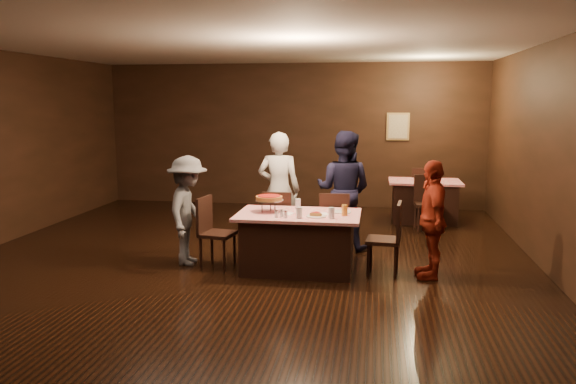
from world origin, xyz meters
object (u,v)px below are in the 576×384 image
object	(u,v)px
pizza_stand	(269,198)
chair_end_left	(218,232)
main_table	(298,242)
diner_red_shirt	(432,219)
chair_far_right	(333,224)
glass_front_right	(331,213)
back_table	(424,201)
chair_back_near	(427,203)
diner_grey_knit	(188,211)
glass_front_left	(299,213)
glass_back	(298,204)
chair_back_far	(422,191)
chair_end_right	(383,239)
glass_amber	(344,210)
plate_empty	(342,212)
diner_navy_hoodie	(343,190)
diner_white_jacket	(279,190)
chair_far_left	(278,222)

from	to	relation	value
pizza_stand	chair_end_left	bearing A→B (deg)	-175.91
main_table	diner_red_shirt	distance (m)	1.73
chair_far_right	glass_front_right	world-z (taller)	chair_far_right
back_table	chair_back_near	distance (m)	0.71
diner_grey_knit	glass_front_left	xyz separation A→B (m)	(1.58, -0.38, 0.09)
diner_red_shirt	glass_back	size ratio (longest dim) A/B	10.72
main_table	glass_back	bearing A→B (deg)	99.46
chair_back_far	chair_back_near	bearing A→B (deg)	90.24
diner_grey_knit	glass_front_left	size ratio (longest dim) A/B	10.66
chair_back_far	diner_red_shirt	distance (m)	4.01
glass_front_right	main_table	bearing A→B (deg)	150.95
chair_far_right	diner_red_shirt	distance (m)	1.53
chair_end_left	chair_end_right	distance (m)	2.20
glass_amber	glass_back	bearing A→B (deg)	151.70
main_table	chair_far_right	bearing A→B (deg)	61.93
back_table	plate_empty	xyz separation A→B (m)	(-1.32, -3.23, 0.39)
main_table	chair_back_near	bearing A→B (deg)	55.03
main_table	back_table	bearing A→B (deg)	60.99
chair_end_left	diner_navy_hoodie	world-z (taller)	diner_navy_hoodie
glass_front_left	chair_end_left	bearing A→B (deg)	165.38
diner_navy_hoodie	diner_red_shirt	world-z (taller)	diner_navy_hoodie
back_table	glass_amber	xyz separation A→B (m)	(-1.27, -3.43, 0.46)
chair_end_right	glass_front_left	size ratio (longest dim) A/B	6.79
chair_far_right	chair_back_near	size ratio (longest dim) A/B	1.00
chair_far_right	plate_empty	bearing A→B (deg)	96.93
chair_end_right	diner_white_jacket	xyz separation A→B (m)	(-1.57, 1.18, 0.41)
chair_far_right	glass_front_left	bearing A→B (deg)	64.46
chair_end_left	glass_back	distance (m)	1.15
diner_red_shirt	plate_empty	world-z (taller)	diner_red_shirt
diner_grey_knit	diner_red_shirt	size ratio (longest dim) A/B	0.99
plate_empty	chair_back_near	bearing A→B (deg)	62.37
main_table	chair_far_left	distance (m)	0.85
chair_far_left	diner_red_shirt	size ratio (longest dim) A/B	0.63
main_table	chair_end_left	distance (m)	1.10
glass_amber	chair_far_right	bearing A→B (deg)	104.04
chair_far_left	chair_end_left	size ratio (longest dim) A/B	1.00
main_table	chair_end_right	distance (m)	1.10
diner_navy_hoodie	glass_front_left	world-z (taller)	diner_navy_hoodie
chair_far_left	glass_front_left	bearing A→B (deg)	111.12
main_table	glass_front_right	distance (m)	0.69
main_table	diner_navy_hoodie	xyz separation A→B (m)	(0.51, 1.27, 0.51)
plate_empty	glass_amber	bearing A→B (deg)	-75.96
diner_grey_knit	back_table	bearing A→B (deg)	-48.96
pizza_stand	glass_amber	bearing A→B (deg)	-5.71
diner_grey_knit	chair_far_right	bearing A→B (deg)	-73.85
main_table	back_table	xyz separation A→B (m)	(1.87, 3.38, 0.00)
chair_end_left	glass_amber	world-z (taller)	chair_end_left
chair_end_left	glass_back	world-z (taller)	chair_end_left
chair_end_right	pizza_stand	world-z (taller)	pizza_stand
chair_far_right	glass_front_left	distance (m)	1.17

